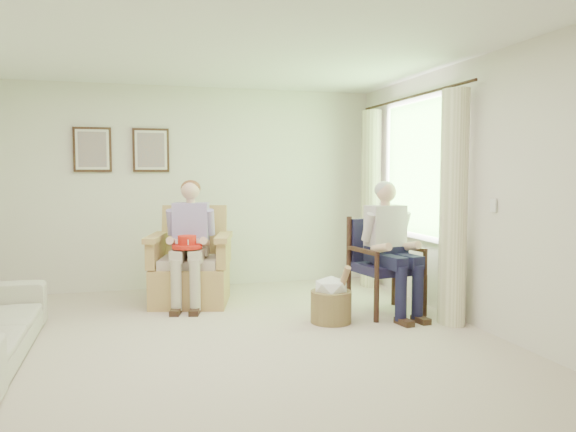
# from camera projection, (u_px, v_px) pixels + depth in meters

# --- Properties ---
(floor) EXTENTS (5.50, 5.50, 0.00)m
(floor) POSITION_uv_depth(u_px,v_px,m) (221.00, 350.00, 4.73)
(floor) COLOR beige
(floor) RESTS_ON ground
(back_wall) EXTENTS (5.00, 0.04, 2.60)m
(back_wall) POSITION_uv_depth(u_px,v_px,m) (187.00, 188.00, 7.27)
(back_wall) COLOR silver
(back_wall) RESTS_ON ground
(front_wall) EXTENTS (5.00, 0.04, 2.60)m
(front_wall) POSITION_uv_depth(u_px,v_px,m) (337.00, 229.00, 1.99)
(front_wall) COLOR silver
(front_wall) RESTS_ON ground
(right_wall) EXTENTS (0.04, 5.50, 2.60)m
(right_wall) POSITION_uv_depth(u_px,v_px,m) (482.00, 194.00, 5.30)
(right_wall) COLOR silver
(right_wall) RESTS_ON ground
(ceiling) EXTENTS (5.00, 5.50, 0.02)m
(ceiling) POSITION_uv_depth(u_px,v_px,m) (218.00, 36.00, 4.53)
(ceiling) COLOR white
(ceiling) RESTS_ON back_wall
(window) EXTENTS (0.13, 2.50, 1.63)m
(window) POSITION_uv_depth(u_px,v_px,m) (417.00, 165.00, 6.42)
(window) COLOR #2D6B23
(window) RESTS_ON right_wall
(curtain_left) EXTENTS (0.34, 0.34, 2.30)m
(curtain_left) POSITION_uv_depth(u_px,v_px,m) (453.00, 208.00, 5.48)
(curtain_left) COLOR beige
(curtain_left) RESTS_ON ground
(curtain_right) EXTENTS (0.34, 0.34, 2.30)m
(curtain_right) POSITION_uv_depth(u_px,v_px,m) (371.00, 199.00, 7.36)
(curtain_right) COLOR beige
(curtain_right) RESTS_ON ground
(framed_print_left) EXTENTS (0.45, 0.05, 0.55)m
(framed_print_left) POSITION_uv_depth(u_px,v_px,m) (92.00, 150.00, 6.89)
(framed_print_left) COLOR #382114
(framed_print_left) RESTS_ON back_wall
(framed_print_right) EXTENTS (0.45, 0.05, 0.55)m
(framed_print_right) POSITION_uv_depth(u_px,v_px,m) (151.00, 150.00, 7.08)
(framed_print_right) COLOR #382114
(framed_print_right) RESTS_ON back_wall
(wicker_armchair) EXTENTS (0.87, 0.86, 1.11)m
(wicker_armchair) POSITION_uv_depth(u_px,v_px,m) (190.00, 272.00, 6.45)
(wicker_armchair) COLOR tan
(wicker_armchair) RESTS_ON ground
(wood_armchair) EXTENTS (0.65, 0.61, 0.99)m
(wood_armchair) POSITION_uv_depth(u_px,v_px,m) (383.00, 261.00, 6.04)
(wood_armchair) COLOR black
(wood_armchair) RESTS_ON ground
(person_wicker) EXTENTS (0.40, 0.62, 1.38)m
(person_wicker) POSITION_uv_depth(u_px,v_px,m) (191.00, 234.00, 6.27)
(person_wicker) COLOR #BCB097
(person_wicker) RESTS_ON ground
(person_dark) EXTENTS (0.40, 0.62, 1.38)m
(person_dark) POSITION_uv_depth(u_px,v_px,m) (390.00, 238.00, 5.86)
(person_dark) COLOR #161732
(person_dark) RESTS_ON ground
(red_hat) EXTENTS (0.33, 0.33, 0.14)m
(red_hat) POSITION_uv_depth(u_px,v_px,m) (187.00, 244.00, 6.07)
(red_hat) COLOR red
(red_hat) RESTS_ON person_wicker
(hatbox) EXTENTS (0.48, 0.48, 0.60)m
(hatbox) POSITION_uv_depth(u_px,v_px,m) (331.00, 299.00, 5.60)
(hatbox) COLOR tan
(hatbox) RESTS_ON ground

